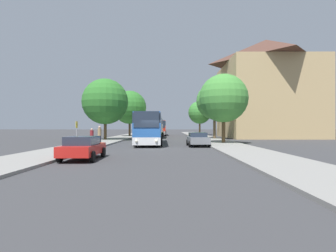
# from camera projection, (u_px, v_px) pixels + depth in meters

# --- Properties ---
(ground_plane) EXTENTS (300.00, 300.00, 0.00)m
(ground_plane) POSITION_uv_depth(u_px,v_px,m) (156.00, 148.00, 24.02)
(ground_plane) COLOR #38383A
(ground_plane) RESTS_ON ground
(sidewalk_left) EXTENTS (4.00, 120.00, 0.15)m
(sidewalk_left) POSITION_uv_depth(u_px,v_px,m) (80.00, 147.00, 24.06)
(sidewalk_left) COLOR gray
(sidewalk_left) RESTS_ON ground_plane
(sidewalk_right) EXTENTS (4.00, 120.00, 0.15)m
(sidewalk_right) POSITION_uv_depth(u_px,v_px,m) (232.00, 147.00, 23.98)
(sidewalk_right) COLOR gray
(sidewalk_right) RESTS_ON ground_plane
(building_right_background) EXTENTS (14.68, 15.91, 17.48)m
(building_right_background) POSITION_uv_depth(u_px,v_px,m) (266.00, 89.00, 46.76)
(building_right_background) COLOR tan
(building_right_background) RESTS_ON ground_plane
(bus_front) EXTENTS (3.04, 12.15, 3.33)m
(bus_front) POSITION_uv_depth(u_px,v_px,m) (150.00, 128.00, 29.23)
(bus_front) COLOR silver
(bus_front) RESTS_ON ground_plane
(bus_middle) EXTENTS (2.75, 10.35, 3.40)m
(bus_middle) POSITION_uv_depth(u_px,v_px,m) (155.00, 127.00, 45.26)
(bus_middle) COLOR #238942
(bus_middle) RESTS_ON ground_plane
(bus_rear) EXTENTS (3.06, 10.72, 3.18)m
(bus_rear) POSITION_uv_depth(u_px,v_px,m) (159.00, 128.00, 58.04)
(bus_rear) COLOR gray
(bus_rear) RESTS_ON ground_plane
(parked_car_left_curb) EXTENTS (2.05, 4.02, 1.38)m
(parked_car_left_curb) POSITION_uv_depth(u_px,v_px,m) (83.00, 147.00, 15.44)
(parked_car_left_curb) COLOR red
(parked_car_left_curb) RESTS_ON ground_plane
(parked_car_right_near) EXTENTS (2.10, 3.95, 1.35)m
(parked_car_right_near) POSITION_uv_depth(u_px,v_px,m) (198.00, 139.00, 25.69)
(parked_car_right_near) COLOR slate
(parked_car_right_near) RESTS_ON ground_plane
(bus_stop_sign) EXTENTS (0.08, 0.45, 2.32)m
(bus_stop_sign) POSITION_uv_depth(u_px,v_px,m) (77.00, 130.00, 23.95)
(bus_stop_sign) COLOR gray
(bus_stop_sign) RESTS_ON sidewalk_left
(pedestrian_waiting_near) EXTENTS (0.36, 0.36, 1.87)m
(pedestrian_waiting_near) POSITION_uv_depth(u_px,v_px,m) (100.00, 135.00, 26.11)
(pedestrian_waiting_near) COLOR #23232D
(pedestrian_waiting_near) RESTS_ON sidewalk_left
(pedestrian_waiting_far) EXTENTS (0.36, 0.36, 1.62)m
(pedestrian_waiting_far) POSITION_uv_depth(u_px,v_px,m) (92.00, 136.00, 26.45)
(pedestrian_waiting_far) COLOR #23232D
(pedestrian_waiting_far) RESTS_ON sidewalk_left
(tree_left_near) EXTENTS (6.32, 6.32, 8.60)m
(tree_left_near) POSITION_uv_depth(u_px,v_px,m) (130.00, 107.00, 49.67)
(tree_left_near) COLOR #47331E
(tree_left_near) RESTS_ON sidewalk_left
(tree_left_far) EXTENTS (6.32, 6.32, 8.41)m
(tree_left_far) POSITION_uv_depth(u_px,v_px,m) (105.00, 102.00, 36.22)
(tree_left_far) COLOR #513D23
(tree_left_far) RESTS_ON sidewalk_left
(tree_right_near) EXTENTS (5.21, 5.21, 7.62)m
(tree_right_near) POSITION_uv_depth(u_px,v_px,m) (200.00, 112.00, 59.85)
(tree_right_near) COLOR brown
(tree_right_near) RESTS_ON sidewalk_right
(tree_right_mid) EXTENTS (5.49, 5.49, 8.36)m
(tree_right_mid) POSITION_uv_depth(u_px,v_px,m) (214.00, 101.00, 39.57)
(tree_right_mid) COLOR brown
(tree_right_mid) RESTS_ON sidewalk_right
(tree_right_far) EXTENTS (5.38, 5.38, 7.63)m
(tree_right_far) POSITION_uv_depth(u_px,v_px,m) (223.00, 98.00, 29.02)
(tree_right_far) COLOR #513D23
(tree_right_far) RESTS_ON sidewalk_right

